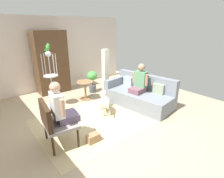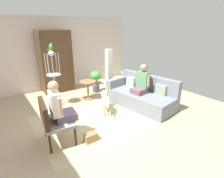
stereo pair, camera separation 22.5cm
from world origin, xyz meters
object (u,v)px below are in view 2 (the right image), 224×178
Objects in this scene: couch at (141,95)px; column_lamp at (109,72)px; round_end_table at (88,88)px; dog at (106,100)px; armoire_cabinet at (56,62)px; handbag at (91,137)px; person_on_couch at (142,82)px; potted_plant at (96,79)px; armchair at (52,118)px; bird_cage_stand at (54,79)px; person_on_armchair at (59,106)px; parrot at (51,47)px.

couch is 1.37× the size of column_lamp.
round_end_table is at bearing -173.98° from column_lamp.
round_end_table is 1.09m from dog.
armoire_cabinet is at bearing 110.75° from round_end_table.
handbag is at bearing -137.20° from dog.
potted_plant is (-0.47, 1.74, -0.26)m from person_on_couch.
armchair is 2.30m from round_end_table.
armoire_cabinet is (-0.50, 1.32, 0.67)m from round_end_table.
bird_cage_stand reaches higher than person_on_couch.
person_on_couch is 0.99× the size of dog.
person_on_couch is at bearing -85.39° from column_lamp.
person_on_armchair reaches higher than potted_plant.
person_on_couch is 0.51× the size of bird_cage_stand.
handbag is at bearing -123.06° from potted_plant.
parrot is at bearing 178.85° from column_lamp.
person_on_couch is at bearing -60.94° from armoire_cabinet.
round_end_table is at bearing -7.44° from bird_cage_stand.
bird_cage_stand is at bearing 88.84° from handbag.
person_on_armchair is at bearing -173.86° from person_on_couch.
armoire_cabinet is (-1.49, 2.67, 0.31)m from person_on_couch.
handbag is (0.46, -0.37, -0.69)m from person_on_armchair.
person_on_couch is at bearing -37.09° from parrot.
column_lamp is (0.92, 1.18, 0.41)m from dog.
armoire_cabinet is at bearing 137.50° from potted_plant.
couch is 2.54× the size of person_on_couch.
potted_plant is (1.50, 0.26, -0.33)m from bird_cage_stand.
bird_cage_stand is 0.77× the size of armoire_cabinet.
potted_plant reaches higher than round_end_table.
person_on_couch is at bearing -14.53° from dog.
bird_cage_stand is at bearing 69.24° from armchair.
armchair is 0.61× the size of column_lamp.
parrot is (-1.96, 1.48, 0.95)m from person_on_couch.
couch is 2.70m from armchair.
armoire_cabinet is at bearing 119.06° from person_on_couch.
column_lamp is 1.86m from armoire_cabinet.
handbag is at bearing -161.73° from couch.
person_on_armchair is 0.99× the size of dog.
armoire_cabinet is (-0.45, 2.41, 0.71)m from dog.
armchair is at bearing -174.65° from person_on_couch.
parrot is at bearing 172.49° from round_end_table.
person_on_armchair is 2.03m from parrot.
armoire_cabinet reaches higher than person_on_couch.
couch is at bearing 18.27° from handbag.
dog is at bearing 165.47° from person_on_couch.
couch is 0.44m from person_on_couch.
armchair is 3.04m from column_lamp.
parrot is 0.09× the size of armoire_cabinet.
column_lamp reaches higher than couch.
potted_plant is at bearing 9.77° from parrot.
potted_plant is 2.86m from handbag.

